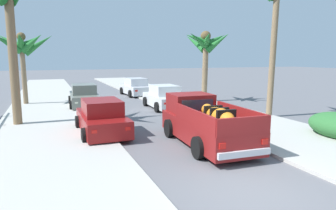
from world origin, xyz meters
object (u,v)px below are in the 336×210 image
Objects in this scene: car_left_mid at (164,98)px; pickup_truck at (205,123)px; palm_tree_right_mid at (205,45)px; palm_tree_left_mid at (23,45)px; car_right_near at (136,87)px; palm_tree_left_fore at (8,3)px; car_right_mid at (102,118)px; car_left_near at (84,96)px.

pickup_truck is at bearing -100.50° from car_left_mid.
palm_tree_right_mid reaches higher than car_left_mid.
palm_tree_right_mid reaches higher than palm_tree_left_mid.
palm_tree_left_mid is at bearing 118.09° from pickup_truck.
car_right_near is 1.00× the size of car_left_mid.
palm_tree_left_fore is 7.05m from palm_tree_left_mid.
car_left_mid is 10.36m from palm_tree_left_mid.
pickup_truck is 1.24× the size of car_right_mid.
pickup_truck reaches higher than car_right_mid.
car_left_near is at bearing -30.31° from palm_tree_left_mid.
car_left_near and car_left_mid have the same top height.
pickup_truck is 8.44m from car_left_mid.
pickup_truck is 1.04× the size of palm_tree_left_mid.
palm_tree_right_mid is (5.50, 10.03, 3.46)m from pickup_truck.
palm_tree_left_mid is at bearing -163.57° from car_right_near.
car_left_mid is at bearing -91.19° from car_right_near.
palm_tree_left_mid is (-3.52, 10.09, 3.47)m from car_right_mid.
car_right_mid is at bearing -70.78° from palm_tree_left_mid.
palm_tree_left_mid reaches higher than car_left_mid.
palm_tree_left_fore reaches higher than car_right_mid.
palm_tree_left_mid is (0.07, 6.84, -1.67)m from palm_tree_left_fore.
palm_tree_left_fore is at bearing -166.42° from car_left_mid.
car_right_near is 9.68m from palm_tree_left_mid.
palm_tree_right_mid is (12.56, 3.80, -1.57)m from palm_tree_left_fore.
pickup_truck is at bearing -96.18° from car_right_near.
car_right_mid is 7.06m from palm_tree_left_fore.
car_right_mid is at bearing 139.27° from pickup_truck.
car_right_mid is at bearing -141.82° from palm_tree_right_mid.
car_right_mid is 0.84× the size of palm_tree_left_mid.
car_left_mid is 7.30m from car_right_mid.
car_left_mid is 5.61m from palm_tree_right_mid.
palm_tree_left_mid is at bearing 166.29° from palm_tree_right_mid.
car_left_near is 0.85× the size of palm_tree_left_mid.
palm_tree_left_mid is (-3.69, 2.16, 3.47)m from car_left_near.
pickup_truck is at bearing -118.77° from palm_tree_right_mid.
car_left_mid is (4.83, -2.61, 0.00)m from car_left_near.
palm_tree_right_mid reaches higher than pickup_truck.
pickup_truck is 1.00× the size of palm_tree_right_mid.
palm_tree_left_mid is at bearing 150.75° from car_left_mid.
palm_tree_left_fore is at bearing -163.17° from palm_tree_right_mid.
palm_tree_right_mid is (3.97, 1.72, 3.57)m from car_left_mid.
car_left_near is (-3.29, 10.91, -0.10)m from pickup_truck.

